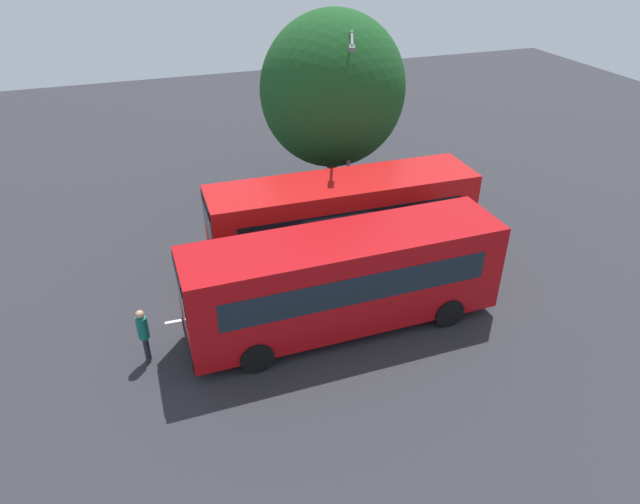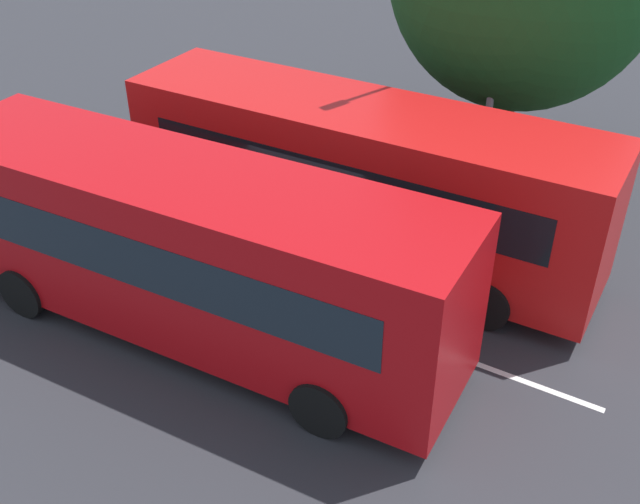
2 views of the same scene
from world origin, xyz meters
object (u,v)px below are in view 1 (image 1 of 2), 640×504
(bus_far_left, at_px, (342,217))
(depot_tree, at_px, (333,90))
(street_lamp, at_px, (350,118))
(pedestrian, at_px, (143,332))
(bus_center_left, at_px, (343,279))

(bus_far_left, relative_size, depot_tree, 1.20)
(bus_far_left, height_order, street_lamp, street_lamp)
(bus_far_left, height_order, pedestrian, bus_far_left)
(depot_tree, bearing_deg, pedestrian, 43.82)
(bus_far_left, relative_size, bus_center_left, 1.00)
(bus_center_left, relative_size, depot_tree, 1.20)
(bus_center_left, bearing_deg, bus_far_left, -110.79)
(pedestrian, relative_size, depot_tree, 0.22)
(street_lamp, bearing_deg, pedestrian, -31.76)
(pedestrian, height_order, street_lamp, street_lamp)
(pedestrian, height_order, depot_tree, depot_tree)
(street_lamp, height_order, depot_tree, depot_tree)
(bus_far_left, distance_m, bus_center_left, 4.02)
(pedestrian, relative_size, street_lamp, 0.24)
(bus_far_left, xyz_separation_m, bus_center_left, (1.39, 3.77, 0.00))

